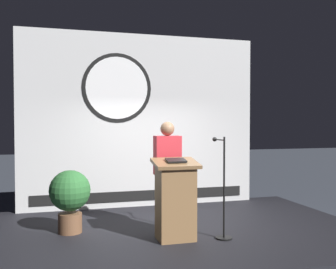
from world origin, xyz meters
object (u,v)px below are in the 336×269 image
Objects in this scene: podium at (175,200)px; potted_plant at (70,195)px; microphone_stand at (223,202)px; speaker_person at (167,175)px.

podium is 1.65m from potted_plant.
microphone_stand is 1.54× the size of potted_plant.
speaker_person is 1.53m from potted_plant.
speaker_person is 1.77× the size of potted_plant.
microphone_stand reaches higher than podium.
potted_plant is (-2.15, 0.87, 0.06)m from microphone_stand.
speaker_person is at bearing 88.53° from podium.
podium is 1.23× the size of potted_plant.
speaker_person is at bearing 139.45° from microphone_stand.
microphone_stand is (0.69, -0.10, -0.06)m from podium.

